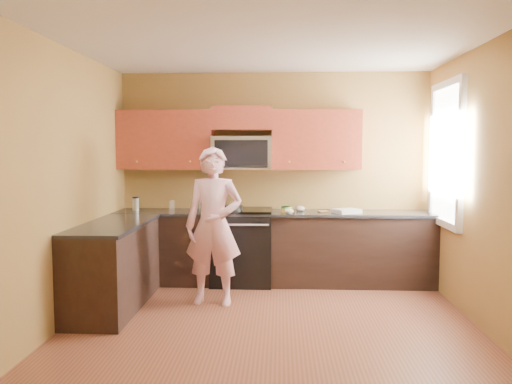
# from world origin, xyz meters

# --- Properties ---
(floor) EXTENTS (4.00, 4.00, 0.00)m
(floor) POSITION_xyz_m (0.00, 0.00, 0.00)
(floor) COLOR brown
(floor) RESTS_ON ground
(ceiling) EXTENTS (4.00, 4.00, 0.00)m
(ceiling) POSITION_xyz_m (0.00, 0.00, 2.70)
(ceiling) COLOR white
(ceiling) RESTS_ON ground
(wall_back) EXTENTS (4.00, 0.00, 4.00)m
(wall_back) POSITION_xyz_m (0.00, 2.00, 1.35)
(wall_back) COLOR olive
(wall_back) RESTS_ON ground
(wall_front) EXTENTS (4.00, 0.00, 4.00)m
(wall_front) POSITION_xyz_m (0.00, -2.00, 1.35)
(wall_front) COLOR olive
(wall_front) RESTS_ON ground
(wall_left) EXTENTS (0.00, 4.00, 4.00)m
(wall_left) POSITION_xyz_m (-2.00, 0.00, 1.35)
(wall_left) COLOR olive
(wall_left) RESTS_ON ground
(wall_right) EXTENTS (0.00, 4.00, 4.00)m
(wall_right) POSITION_xyz_m (2.00, 0.00, 1.35)
(wall_right) COLOR olive
(wall_right) RESTS_ON ground
(cabinet_back_run) EXTENTS (4.00, 0.60, 0.88)m
(cabinet_back_run) POSITION_xyz_m (0.00, 1.70, 0.44)
(cabinet_back_run) COLOR black
(cabinet_back_run) RESTS_ON floor
(cabinet_left_run) EXTENTS (0.60, 1.60, 0.88)m
(cabinet_left_run) POSITION_xyz_m (-1.70, 0.60, 0.44)
(cabinet_left_run) COLOR black
(cabinet_left_run) RESTS_ON floor
(countertop_back) EXTENTS (4.00, 0.62, 0.04)m
(countertop_back) POSITION_xyz_m (0.00, 1.69, 0.90)
(countertop_back) COLOR black
(countertop_back) RESTS_ON cabinet_back_run
(countertop_left) EXTENTS (0.62, 1.60, 0.04)m
(countertop_left) POSITION_xyz_m (-1.69, 0.60, 0.90)
(countertop_left) COLOR black
(countertop_left) RESTS_ON cabinet_left_run
(stove) EXTENTS (0.76, 0.65, 0.95)m
(stove) POSITION_xyz_m (-0.40, 1.68, 0.47)
(stove) COLOR black
(stove) RESTS_ON floor
(microwave) EXTENTS (0.76, 0.40, 0.42)m
(microwave) POSITION_xyz_m (-0.40, 1.80, 1.45)
(microwave) COLOR silver
(microwave) RESTS_ON wall_back
(upper_cab_left) EXTENTS (1.22, 0.33, 0.75)m
(upper_cab_left) POSITION_xyz_m (-1.39, 1.83, 1.45)
(upper_cab_left) COLOR maroon
(upper_cab_left) RESTS_ON wall_back
(upper_cab_right) EXTENTS (1.12, 0.33, 0.75)m
(upper_cab_right) POSITION_xyz_m (0.54, 1.83, 1.45)
(upper_cab_right) COLOR maroon
(upper_cab_right) RESTS_ON wall_back
(upper_cab_over_mw) EXTENTS (0.76, 0.33, 0.30)m
(upper_cab_over_mw) POSITION_xyz_m (-0.40, 1.83, 2.10)
(upper_cab_over_mw) COLOR maroon
(upper_cab_over_mw) RESTS_ON wall_back
(window) EXTENTS (0.06, 1.06, 1.66)m
(window) POSITION_xyz_m (1.98, 1.20, 1.65)
(window) COLOR white
(window) RESTS_ON wall_right
(woman) EXTENTS (0.67, 0.48, 1.73)m
(woman) POSITION_xyz_m (-0.64, 0.80, 0.87)
(woman) COLOR pink
(woman) RESTS_ON floor
(frying_pan) EXTENTS (0.44, 0.56, 0.06)m
(frying_pan) POSITION_xyz_m (-0.52, 1.56, 0.95)
(frying_pan) COLOR black
(frying_pan) RESTS_ON stove
(butter_tub) EXTENTS (0.14, 0.14, 0.10)m
(butter_tub) POSITION_xyz_m (0.16, 1.61, 0.92)
(butter_tub) COLOR #FFBC43
(butter_tub) RESTS_ON countertop_back
(toast_slice) EXTENTS (0.13, 0.13, 0.01)m
(toast_slice) POSITION_xyz_m (0.63, 1.69, 0.93)
(toast_slice) COLOR #B27F47
(toast_slice) RESTS_ON countertop_back
(napkin_a) EXTENTS (0.12, 0.13, 0.06)m
(napkin_a) POSITION_xyz_m (0.20, 1.47, 0.95)
(napkin_a) COLOR silver
(napkin_a) RESTS_ON countertop_back
(napkin_b) EXTENTS (0.15, 0.16, 0.07)m
(napkin_b) POSITION_xyz_m (0.34, 1.74, 0.95)
(napkin_b) COLOR silver
(napkin_b) RESTS_ON countertop_back
(dish_towel) EXTENTS (0.38, 0.35, 0.05)m
(dish_towel) POSITION_xyz_m (0.91, 1.58, 0.95)
(dish_towel) COLOR white
(dish_towel) RESTS_ON countertop_back
(travel_mug) EXTENTS (0.09, 0.09, 0.18)m
(travel_mug) POSITION_xyz_m (-1.77, 1.71, 0.92)
(travel_mug) COLOR silver
(travel_mug) RESTS_ON countertop_back
(glass_a) EXTENTS (0.08, 0.08, 0.12)m
(glass_a) POSITION_xyz_m (-1.32, 1.81, 0.98)
(glass_a) COLOR silver
(glass_a) RESTS_ON countertop_back
(glass_b) EXTENTS (0.09, 0.09, 0.12)m
(glass_b) POSITION_xyz_m (-0.88, 1.70, 0.98)
(glass_b) COLOR silver
(glass_b) RESTS_ON countertop_back
(glass_c) EXTENTS (0.09, 0.09, 0.12)m
(glass_c) POSITION_xyz_m (-0.98, 1.88, 0.98)
(glass_c) COLOR silver
(glass_c) RESTS_ON countertop_back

